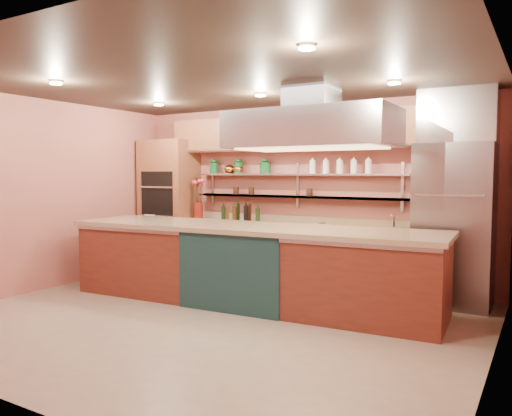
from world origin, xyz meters
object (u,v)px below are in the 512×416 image
Objects in this scene: refrigerator at (454,225)px; copper_kettle at (230,169)px; flower_vase at (198,211)px; island at (248,264)px; green_canister at (266,168)px; kitchen_scale at (322,224)px.

refrigerator reaches higher than copper_kettle.
island is at bearing -35.97° from flower_vase.
flower_vase reaches higher than island.
flower_vase is 1.42m from green_canister.
kitchen_scale is 0.78× the size of copper_kettle.
refrigerator is at bearing 25.24° from island.
kitchen_scale is at bearing 65.62° from island.
refrigerator is 4.13m from flower_vase.
copper_kettle is (-1.78, 0.22, 0.82)m from kitchen_scale.
island is (-2.34, -1.28, -0.53)m from refrigerator.
island reaches higher than kitchen_scale.
refrigerator reaches higher than kitchen_scale.
green_canister is at bearing 175.50° from refrigerator.
island is 2.27m from flower_vase.
refrigerator is at bearing -0.14° from flower_vase.
copper_kettle is at bearing 23.90° from flower_vase.
island is 17.20× the size of flower_vase.
copper_kettle reaches higher than island.
island is 26.43× the size of copper_kettle.
refrigerator is 12.58× the size of green_canister.
island is at bearing -151.27° from refrigerator.
green_canister is (-2.92, 0.23, 0.75)m from refrigerator.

